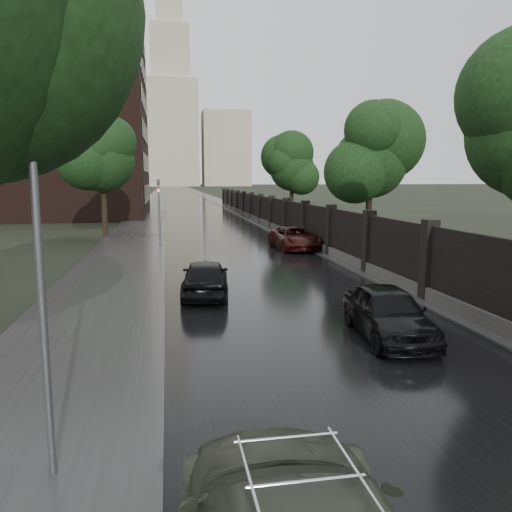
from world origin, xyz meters
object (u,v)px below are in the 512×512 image
Objects in this scene: tree_right_c at (292,169)px; hatchback_left at (205,278)px; car_right_far at (295,238)px; tree_left_far at (102,160)px; traffic_light at (159,207)px; tree_right_b at (370,162)px; car_right_near at (388,312)px; lamp_post at (41,287)px.

hatchback_left is (-10.11, -28.12, -4.29)m from tree_right_c.
hatchback_left reaches higher than car_right_far.
tree_left_far is at bearing -67.60° from hatchback_left.
tree_left_far is at bearing 126.47° from traffic_light.
tree_right_c is at bearing 90.00° from tree_right_b.
car_right_far is at bearing 88.68° from car_right_near.
tree_left_far reaches higher than lamp_post.
tree_right_c is 1.48× the size of car_right_far.
traffic_light reaches higher than car_right_far.
tree_right_c is 34.26m from car_right_near.
car_right_far is (7.66, -2.25, -1.74)m from traffic_light.
tree_right_c is at bearing 74.53° from car_right_far.
tree_right_c reaches higher than car_right_near.
tree_right_c is 19.26m from traffic_light.
tree_right_b is 1.37× the size of lamp_post.
lamp_post is at bearing -92.68° from traffic_light.
car_right_far is (11.36, -7.26, -4.59)m from tree_left_far.
car_right_near is (-5.90, -15.48, -4.28)m from tree_right_b.
hatchback_left is at bearing 133.00° from car_right_near.
car_right_far is (-4.14, 0.74, -4.29)m from tree_right_b.
car_right_near is at bearing 35.65° from lamp_post.
lamp_post is 1.32× the size of hatchback_left.
tree_right_b is at bearing -129.14° from hatchback_left.
lamp_post is (-12.90, -20.50, -2.28)m from tree_right_b.
car_right_near is 0.83× the size of car_right_far.
tree_right_b is at bearing -12.16° from car_right_far.
car_right_near is at bearing -72.29° from traffic_light.
car_right_far is (5.97, 10.86, -0.00)m from hatchback_left.
car_right_near is (9.60, -23.48, -4.57)m from tree_left_far.
tree_left_far reaches higher than tree_right_c.
hatchback_left is 6.82m from car_right_near.
tree_right_c reaches higher than hatchback_left.
tree_left_far is at bearing 152.70° from tree_right_b.
hatchback_left is (2.79, 10.38, -2.01)m from lamp_post.
tree_right_b is 1.75× the size of traffic_light.
traffic_light is at bearing 161.65° from car_right_far.
traffic_light is 1.02× the size of car_right_near.
lamp_post is 1.08× the size of car_right_far.
car_right_far is (1.76, 16.22, -0.01)m from car_right_near.
tree_left_far is 1.56× the size of car_right_far.
tree_right_c reaches higher than lamp_post.
car_right_near is at bearing -98.16° from car_right_far.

